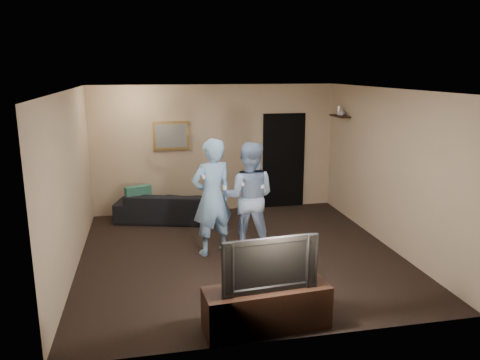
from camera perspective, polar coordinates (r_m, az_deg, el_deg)
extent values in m
plane|color=black|center=(7.62, -0.01, -8.99)|extent=(5.00, 5.00, 0.00)
cube|color=silver|center=(7.05, -0.01, 10.96)|extent=(5.00, 5.00, 0.04)
cube|color=tan|center=(9.64, -2.98, 3.82)|extent=(5.00, 0.04, 2.60)
cube|color=tan|center=(4.89, 5.88, -5.78)|extent=(5.00, 0.04, 2.60)
cube|color=tan|center=(7.17, -19.99, -0.33)|extent=(0.04, 5.00, 2.60)
cube|color=tan|center=(8.09, 17.63, 1.35)|extent=(0.04, 5.00, 2.60)
imported|color=black|center=(9.24, -8.85, -3.22)|extent=(2.08, 1.25, 0.57)
cube|color=#1A4E41|center=(9.18, -12.29, -2.21)|extent=(0.52, 0.32, 0.49)
cube|color=olive|center=(9.48, -8.39, 5.37)|extent=(0.72, 0.05, 0.57)
cube|color=slate|center=(9.45, -8.38, 5.35)|extent=(0.62, 0.01, 0.47)
cube|color=black|center=(9.98, 5.33, 2.36)|extent=(0.90, 0.06, 2.00)
cube|color=silver|center=(9.77, 1.98, 3.97)|extent=(0.08, 0.02, 0.12)
cube|color=black|center=(9.54, 12.10, 7.63)|extent=(0.20, 0.60, 0.03)
imported|color=#A4A4A9|center=(9.47, 12.29, 8.09)|extent=(0.14, 0.14, 0.14)
cylinder|color=silver|center=(9.59, 11.96, 8.30)|extent=(0.06, 0.06, 0.18)
cube|color=black|center=(5.52, 3.27, -15.34)|extent=(1.47, 0.58, 0.51)
imported|color=black|center=(5.27, 3.35, -9.89)|extent=(1.10, 0.23, 0.63)
imported|color=#80AFDE|center=(7.36, -3.41, -2.13)|extent=(0.79, 0.64, 1.87)
cube|color=white|center=(7.03, -4.49, 0.42)|extent=(0.04, 0.14, 0.04)
cube|color=white|center=(7.12, -1.91, -0.95)|extent=(0.05, 0.09, 0.05)
imported|color=#8DA7CD|center=(7.54, 1.09, -2.07)|extent=(1.05, 0.93, 1.78)
cube|color=white|center=(7.23, 0.24, -0.44)|extent=(0.04, 0.14, 0.04)
cube|color=white|center=(7.31, 2.70, -0.77)|extent=(0.05, 0.09, 0.05)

